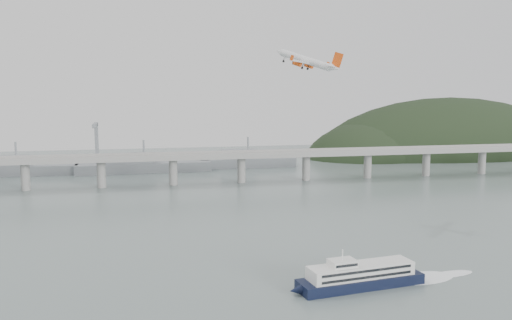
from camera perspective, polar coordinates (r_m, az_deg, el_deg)
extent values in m
plane|color=slate|center=(208.29, 3.24, -11.84)|extent=(900.00, 900.00, 0.00)
cube|color=gray|center=(395.98, -4.40, 0.39)|extent=(800.00, 22.00, 2.20)
cube|color=gray|center=(385.40, -4.20, 0.49)|extent=(800.00, 0.60, 1.80)
cube|color=gray|center=(406.07, -4.61, 0.85)|extent=(800.00, 0.60, 1.80)
cylinder|color=gray|center=(401.51, -23.11, -1.61)|extent=(6.00, 6.00, 21.00)
cylinder|color=gray|center=(394.90, -15.97, -1.44)|extent=(6.00, 6.00, 21.00)
cylinder|color=gray|center=(394.58, -8.71, -1.24)|extent=(6.00, 6.00, 21.00)
cylinder|color=gray|center=(400.54, -1.55, -1.03)|extent=(6.00, 6.00, 21.00)
cylinder|color=gray|center=(412.52, 5.29, -0.81)|extent=(6.00, 6.00, 21.00)
cylinder|color=gray|center=(430.02, 11.66, -0.59)|extent=(6.00, 6.00, 21.00)
cylinder|color=gray|center=(452.39, 17.47, -0.39)|extent=(6.00, 6.00, 21.00)
cylinder|color=gray|center=(478.95, 22.68, -0.20)|extent=(6.00, 6.00, 21.00)
ellipsoid|color=black|center=(617.51, 19.52, -1.02)|extent=(320.00, 150.00, 156.00)
ellipsoid|color=black|center=(563.72, 11.83, -0.91)|extent=(140.00, 110.00, 96.00)
cube|color=slate|center=(474.15, -23.86, -1.01)|extent=(95.67, 20.15, 8.00)
cube|color=slate|center=(475.17, -25.03, -0.08)|extent=(33.90, 15.02, 8.00)
cylinder|color=slate|center=(472.22, -23.96, 0.91)|extent=(1.60, 1.60, 14.00)
cube|color=slate|center=(459.05, -11.68, -0.78)|extent=(110.55, 21.43, 8.00)
cube|color=slate|center=(458.06, -13.08, 0.17)|extent=(39.01, 16.73, 8.00)
cylinder|color=slate|center=(457.06, -11.73, 1.20)|extent=(1.60, 1.60, 14.00)
cube|color=slate|center=(477.97, -0.84, -0.30)|extent=(85.00, 13.60, 8.00)
cube|color=slate|center=(475.37, -1.85, 0.63)|extent=(29.75, 11.90, 8.00)
cylinder|color=slate|center=(476.05, -0.84, 1.61)|extent=(1.60, 1.60, 14.00)
cube|color=slate|center=(493.30, -16.42, 1.51)|extent=(3.00, 3.00, 40.00)
cube|color=slate|center=(481.89, -16.58, 3.52)|extent=(3.00, 28.00, 3.00)
cube|color=black|center=(197.94, 10.93, -12.46)|extent=(46.79, 16.84, 3.66)
cone|color=black|center=(187.24, 4.22, -13.52)|extent=(5.01, 4.22, 3.66)
cube|color=silver|center=(196.58, 10.97, -11.33)|extent=(39.30, 14.07, 4.58)
cube|color=black|center=(192.46, 11.69, -11.39)|extent=(34.50, 4.67, 0.92)
cube|color=black|center=(193.17, 11.67, -12.00)|extent=(34.50, 4.67, 0.92)
cube|color=black|center=(199.98, 10.29, -10.62)|extent=(34.50, 4.67, 0.92)
cube|color=black|center=(200.67, 10.28, -11.22)|extent=(34.50, 4.67, 0.92)
cube|color=silver|center=(192.01, 9.08, -10.65)|extent=(9.91, 7.54, 2.38)
cube|color=black|center=(189.32, 9.55, -10.93)|extent=(8.18, 1.18, 0.92)
cylinder|color=silver|center=(191.13, 9.09, -9.81)|extent=(0.51, 0.51, 3.66)
ellipsoid|color=white|center=(212.09, 17.03, -11.79)|extent=(27.84, 16.49, 0.18)
ellipsoid|color=white|center=(219.67, 19.77, -11.23)|extent=(20.45, 9.10, 0.18)
cylinder|color=silver|center=(283.89, 5.23, 10.44)|extent=(21.44, 25.78, 12.33)
cone|color=silver|center=(293.06, 2.46, 11.34)|extent=(6.27, 6.44, 4.97)
cone|color=silver|center=(275.20, 8.29, 9.54)|extent=(7.07, 7.17, 5.28)
cube|color=silver|center=(283.40, 5.35, 10.18)|extent=(30.40, 28.25, 3.72)
cube|color=silver|center=(275.66, 8.15, 9.75)|extent=(11.73, 11.10, 1.88)
cube|color=#EA4D10|center=(274.99, 8.56, 10.39)|extent=(4.90, 4.98, 8.05)
cylinder|color=#EA4D10|center=(289.36, 5.60, 9.87)|extent=(5.05, 5.44, 3.68)
cylinder|color=black|center=(290.50, 5.23, 9.99)|extent=(2.55, 2.26, 2.47)
cube|color=silver|center=(289.29, 5.66, 10.07)|extent=(2.18, 2.34, 2.01)
cylinder|color=#EA4D10|center=(279.31, 4.37, 10.09)|extent=(5.05, 5.44, 3.68)
cylinder|color=black|center=(280.50, 3.99, 10.21)|extent=(2.55, 2.26, 2.47)
cube|color=silver|center=(279.25, 4.43, 10.30)|extent=(2.18, 2.34, 2.01)
cylinder|color=black|center=(285.91, 5.52, 9.76)|extent=(1.11, 1.00, 2.58)
cylinder|color=black|center=(285.99, 5.46, 9.53)|extent=(1.33, 1.35, 1.48)
cylinder|color=black|center=(281.15, 4.94, 9.86)|extent=(1.11, 1.00, 2.58)
cylinder|color=black|center=(281.23, 4.88, 9.63)|extent=(1.33, 1.35, 1.48)
cylinder|color=black|center=(290.88, 2.97, 10.56)|extent=(1.11, 1.00, 2.58)
cylinder|color=black|center=(290.96, 2.91, 10.33)|extent=(1.33, 1.35, 1.48)
cube|color=#EA4D10|center=(298.02, 7.56, 9.96)|extent=(1.82, 1.84, 2.96)
cube|color=#EA4D10|center=(266.76, 3.80, 10.69)|extent=(1.82, 1.84, 2.96)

